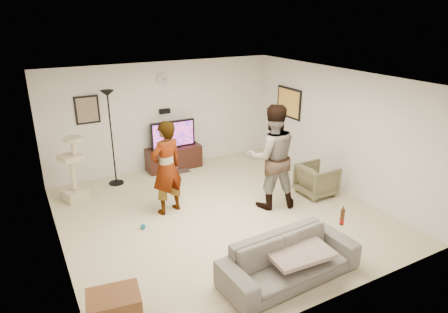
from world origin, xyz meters
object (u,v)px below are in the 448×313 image
tv (173,134)px  person_right (272,157)px  side_table (115,309)px  person_left (167,168)px  floor_lamp (112,139)px  cat_tree (72,169)px  armchair (317,180)px  sofa (290,259)px  tv_stand (174,158)px  beer_bottle (342,217)px

tv → person_right: bearing=-71.0°
tv → side_table: 5.03m
person_left → floor_lamp: bearing=-87.9°
cat_tree → side_table: 3.76m
floor_lamp → armchair: (3.48, -2.51, -0.71)m
person_left → armchair: 3.08m
tv → sofa: 4.66m
sofa → side_table: size_ratio=3.26×
floor_lamp → cat_tree: floor_lamp is taller
tv_stand → armchair: (2.03, -2.72, 0.05)m
person_right → armchair: person_right is taller
tv → side_table: (-2.50, -4.31, -0.65)m
floor_lamp → armchair: size_ratio=2.92×
tv_stand → side_table: tv_stand is taller
person_left → beer_bottle: bearing=107.6°
person_left → tv_stand: bearing=-129.9°
beer_bottle → armchair: size_ratio=0.36×
tv → sofa: bearing=-91.5°
sofa → tv: bearing=85.9°
cat_tree → beer_bottle: size_ratio=5.25×
tv → beer_bottle: bearing=-80.1°
tv_stand → cat_tree: (-2.35, -0.58, 0.39)m
tv → person_left: size_ratio=0.61×
person_right → sofa: 2.32m
person_left → beer_bottle: 3.17m
person_right → beer_bottle: size_ratio=8.02×
person_right → beer_bottle: bearing=104.4°
tv_stand → person_right: bearing=-71.0°
person_left → beer_bottle: (1.71, -2.66, -0.16)m
cat_tree → beer_bottle: 5.13m
tv_stand → side_table: bearing=-120.1°
tv_stand → side_table: 4.99m
beer_bottle → cat_tree: bearing=128.0°
person_right → armchair: 1.31m
person_left → person_right: (1.82, -0.71, 0.12)m
person_left → tv: bearing=-129.9°
person_right → side_table: bearing=43.2°
side_table → tv_stand: bearing=59.9°
floor_lamp → cat_tree: size_ratio=1.56×
floor_lamp → sofa: 4.67m
tv → cat_tree: bearing=-166.1°
cat_tree → beer_bottle: (3.16, -4.04, 0.06)m
tv → floor_lamp: size_ratio=0.52×
tv_stand → tv: 0.59m
tv → person_right: (0.92, -2.67, 0.14)m
tv_stand → armchair: armchair is taller
tv_stand → cat_tree: 2.45m
sofa → floor_lamp: bearing=104.1°
armchair → person_left: bearing=75.3°
cat_tree → armchair: bearing=-26.0°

